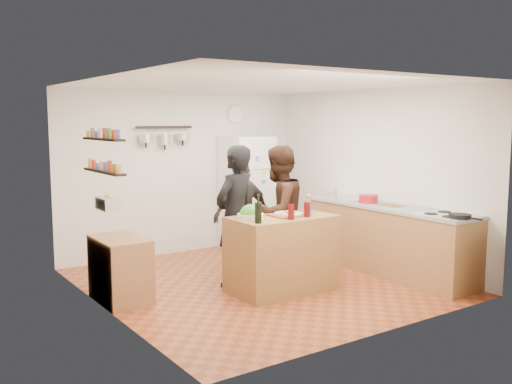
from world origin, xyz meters
TOP-DOWN VIEW (x-y plane):
  - room_shell at (0.00, 0.39)m, footprint 4.20×4.20m
  - prep_island at (0.02, -0.42)m, footprint 1.25×0.72m
  - pizza_board at (0.10, -0.44)m, footprint 0.42×0.34m
  - pizza at (0.10, -0.44)m, footprint 0.34×0.34m
  - salad_bowl at (-0.40, -0.37)m, footprint 0.31×0.31m
  - wine_bottle at (-0.48, -0.64)m, footprint 0.08×0.08m
  - wine_glass_near at (-0.03, -0.66)m, footprint 0.07×0.07m
  - wine_glass_far at (0.24, -0.62)m, footprint 0.07×0.07m
  - pepper_mill at (0.47, -0.37)m, footprint 0.06×0.06m
  - salt_canister at (0.32, -0.54)m, footprint 0.08×0.08m
  - person_left at (-0.32, 0.08)m, footprint 0.74×0.61m
  - person_center at (0.29, 0.02)m, footprint 0.99×0.87m
  - person_back at (0.11, 0.59)m, footprint 0.93×0.44m
  - counter_run at (1.70, -0.55)m, footprint 0.63×2.63m
  - stove_top at (1.70, -1.50)m, footprint 0.60×0.62m
  - skillet at (1.60, -1.76)m, footprint 0.26×0.26m
  - sink at (1.70, 0.30)m, footprint 0.50×0.80m
  - cutting_board at (1.70, -0.61)m, footprint 0.30×0.40m
  - red_bowl at (1.65, -0.25)m, footprint 0.26×0.26m
  - fridge at (0.95, 1.75)m, footprint 0.70×0.68m
  - wall_clock at (0.95, 2.08)m, footprint 0.30×0.03m
  - spice_shelf_lower at (-1.93, 0.20)m, footprint 0.12×1.00m
  - spice_shelf_upper at (-1.93, 0.20)m, footprint 0.12×1.00m
  - produce_basket at (-1.90, 0.20)m, footprint 0.18×0.35m
  - side_table at (-1.74, 0.30)m, footprint 0.50×0.80m
  - pot_rack at (-0.35, 2.00)m, footprint 0.90×0.04m

SIDE VIEW (x-z plane):
  - side_table at x=-1.74m, z-range 0.00..0.73m
  - counter_run at x=1.70m, z-range 0.00..0.90m
  - prep_island at x=0.02m, z-range 0.00..0.91m
  - person_back at x=0.11m, z-range 0.00..1.55m
  - person_center at x=0.29m, z-range 0.00..1.74m
  - person_left at x=-0.32m, z-range 0.00..1.75m
  - fridge at x=0.95m, z-range 0.00..1.80m
  - stove_top at x=1.70m, z-range 0.90..0.92m
  - cutting_board at x=1.70m, z-range 0.90..0.92m
  - sink at x=1.70m, z-range 0.90..0.93m
  - pizza_board at x=0.10m, z-range 0.91..0.93m
  - pizza at x=0.10m, z-range 0.93..0.95m
  - salad_bowl at x=-0.40m, z-range 0.91..0.97m
  - skillet at x=1.60m, z-range 0.92..0.97m
  - salt_canister at x=0.32m, z-range 0.91..1.04m
  - red_bowl at x=1.65m, z-range 0.92..1.03m
  - wine_glass_far at x=0.24m, z-range 0.91..1.09m
  - wine_glass_near at x=-0.03m, z-range 0.91..1.09m
  - pepper_mill at x=0.47m, z-range 0.91..1.10m
  - wine_bottle at x=-0.48m, z-range 0.91..1.14m
  - produce_basket at x=-1.90m, z-range 1.08..1.22m
  - room_shell at x=0.00m, z-range -0.85..3.35m
  - spice_shelf_lower at x=-1.93m, z-range 1.49..1.51m
  - spice_shelf_upper at x=-1.93m, z-range 1.84..1.86m
  - pot_rack at x=-0.35m, z-range 1.93..1.97m
  - wall_clock at x=0.95m, z-range 2.00..2.30m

